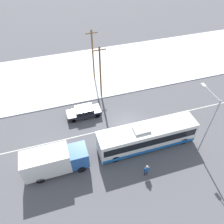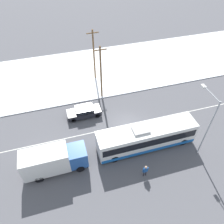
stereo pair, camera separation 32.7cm
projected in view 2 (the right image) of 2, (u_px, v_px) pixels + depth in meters
The scene contains 10 objects.
ground_plane at pixel (127, 125), 28.70m from camera, with size 120.00×120.00×0.00m, color #56565B.
snow_lot at pixel (101, 69), 38.04m from camera, with size 80.00×14.92×0.12m.
lane_marking_center at pixel (127, 125), 28.70m from camera, with size 60.00×0.12×0.00m.
city_bus at pixel (146, 137), 25.24m from camera, with size 11.57×2.57×3.24m.
box_truck at pixel (53, 160), 22.82m from camera, with size 6.72×2.30×3.17m.
sedan_car at pixel (84, 111), 29.41m from camera, with size 4.52×1.80×1.46m.
pedestrian_at_stop at pixel (145, 170), 22.72m from camera, with size 0.63×0.28×1.74m.
streetlamp at pixel (207, 119), 22.43m from camera, with size 0.36×3.05×8.02m.
utility_pole_roadside at pixel (101, 73), 29.93m from camera, with size 1.80×0.24×8.17m.
utility_pole_snowlot at pixel (94, 55), 33.30m from camera, with size 1.80×0.24×8.25m.
Camera 2 is at (-7.28, -18.07, 21.24)m, focal length 35.00 mm.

